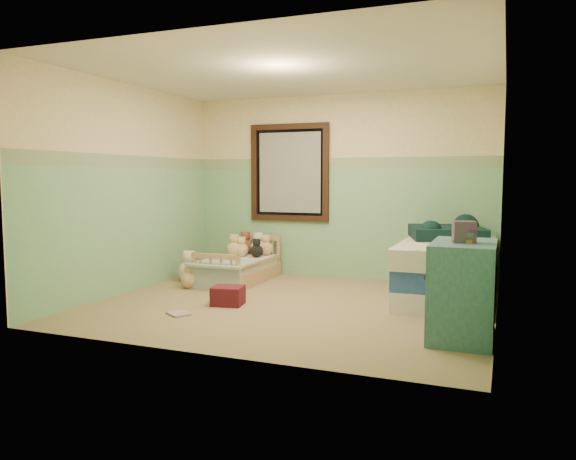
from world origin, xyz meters
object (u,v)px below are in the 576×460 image
at_px(red_pillow, 228,296).
at_px(plush_floor_tan, 190,280).
at_px(dresser, 463,290).
at_px(floor_book, 179,314).
at_px(twin_bed_frame, 447,289).
at_px(plush_floor_cream, 189,271).
at_px(toddler_bed_frame, 239,275).

bearing_deg(red_pillow, plush_floor_tan, 144.18).
distance_m(dresser, floor_book, 2.76).
relative_size(plush_floor_tan, twin_bed_frame, 0.11).
distance_m(plush_floor_cream, dresser, 3.84).
xyz_separation_m(plush_floor_tan, twin_bed_frame, (3.05, 0.58, 0.00)).
bearing_deg(red_pillow, dresser, -8.35).
height_order(toddler_bed_frame, red_pillow, red_pillow).
distance_m(plush_floor_cream, floor_book, 1.81).
bearing_deg(plush_floor_cream, dresser, -21.09).
xyz_separation_m(plush_floor_tan, dresser, (3.33, -0.99, 0.31)).
xyz_separation_m(dresser, floor_book, (-2.72, -0.21, -0.41)).
height_order(plush_floor_cream, plush_floor_tan, plush_floor_cream).
bearing_deg(red_pillow, floor_book, -114.32).
xyz_separation_m(plush_floor_cream, twin_bed_frame, (3.30, 0.19, -0.03)).
bearing_deg(plush_floor_tan, twin_bed_frame, 10.79).
distance_m(twin_bed_frame, red_pillow, 2.49).
relative_size(plush_floor_tan, red_pillow, 0.67).
height_order(toddler_bed_frame, dresser, dresser).
height_order(plush_floor_cream, dresser, dresser).
distance_m(plush_floor_cream, red_pillow, 1.51).
height_order(plush_floor_cream, floor_book, plush_floor_cream).
distance_m(twin_bed_frame, dresser, 1.62).
distance_m(twin_bed_frame, floor_book, 3.02).
relative_size(toddler_bed_frame, dresser, 1.59).
xyz_separation_m(twin_bed_frame, red_pillow, (-2.18, -1.21, -0.01)).
distance_m(toddler_bed_frame, plush_floor_tan, 0.75).
xyz_separation_m(toddler_bed_frame, floor_book, (0.25, -1.85, -0.07)).
bearing_deg(plush_floor_tan, dresser, -16.50).
distance_m(plush_floor_tan, floor_book, 1.35).
bearing_deg(twin_bed_frame, toddler_bed_frame, 178.40).
bearing_deg(plush_floor_cream, twin_bed_frame, 3.24).
bearing_deg(floor_book, toddler_bed_frame, 129.35).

